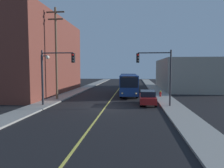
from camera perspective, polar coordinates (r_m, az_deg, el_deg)
name	(u,v)px	position (r m, az deg, el deg)	size (l,w,h in m)	color
ground_plane	(106,107)	(22.22, -1.83, -6.44)	(120.00, 120.00, 0.00)	black
sidewalk_left	(70,94)	(33.49, -11.80, -2.74)	(2.50, 90.00, 0.15)	gray
sidewalk_right	(161,95)	(32.15, 13.65, -3.06)	(2.50, 90.00, 0.15)	gray
lane_stripe_center	(117,91)	(36.97, 1.40, -2.09)	(0.16, 60.00, 0.01)	#D8CC4C
building_left_brick	(34,56)	(36.25, -21.17, 7.27)	(10.00, 21.49, 12.37)	brown
building_right_warehouse	(191,74)	(43.96, 21.29, 2.56)	(12.00, 18.12, 6.02)	gray
city_bus	(129,83)	(32.65, 4.67, 0.23)	(3.01, 12.23, 3.20)	navy
parked_car_red	(148,97)	(23.76, 9.99, -3.74)	(1.91, 4.44, 1.62)	maroon
utility_pole_near	(56,50)	(27.86, -15.43, 9.29)	(2.40, 0.28, 11.90)	brown
traffic_signal_left_corner	(56,67)	(22.93, -15.52, 4.56)	(3.75, 0.48, 6.00)	#2D2D33
traffic_signal_right_corner	(156,67)	(22.35, 12.28, 4.62)	(3.75, 0.48, 6.00)	#2D2D33
street_lamp_left	(44,72)	(23.57, -18.62, 3.11)	(0.98, 0.40, 5.50)	#38383D
fire_hydrant	(160,94)	(29.95, 13.43, -2.62)	(0.44, 0.26, 0.84)	red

